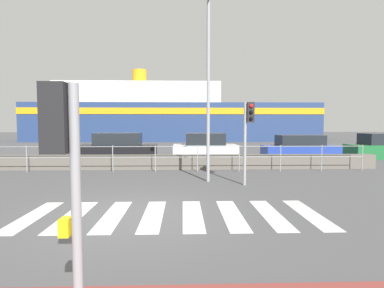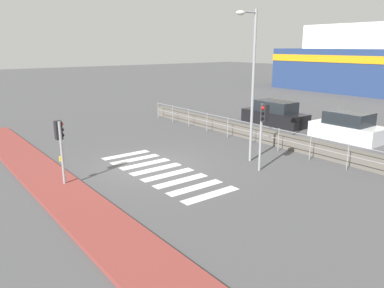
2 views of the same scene
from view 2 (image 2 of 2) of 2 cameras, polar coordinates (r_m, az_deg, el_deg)
ground_plane at (r=16.46m, az=-6.46°, el=-3.37°), size 160.00×160.00×0.00m
sidewalk_brick at (r=14.88m, az=-20.15°, el=-5.95°), size 24.00×1.80×0.12m
crosswalk at (r=15.67m, az=-4.61°, el=-4.24°), size 6.75×2.40×0.01m
seawall at (r=20.84m, az=10.66°, el=1.27°), size 20.48×0.55×0.66m
harbor_fence at (r=20.11m, az=9.04°, el=2.15°), size 18.47×0.04×1.17m
traffic_light_near at (r=14.45m, az=-19.47°, el=0.66°), size 0.34×0.32×2.46m
traffic_light_far at (r=15.44m, az=10.79°, el=3.22°), size 0.34×0.32×2.82m
streetlamp at (r=16.43m, az=8.89°, el=10.88°), size 0.32×1.16×6.57m
parked_car_black at (r=25.57m, az=12.48°, el=4.43°), size 4.51×1.72×1.57m
parked_car_white at (r=22.63m, az=22.63°, el=2.31°), size 3.85×1.90×1.56m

